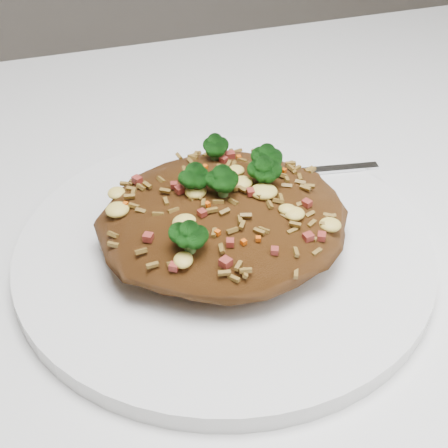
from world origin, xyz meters
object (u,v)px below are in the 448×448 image
Objects in this scene: dining_table at (270,323)px; plate at (224,248)px; fried_rice at (224,209)px; fork at (291,173)px.

plate reaches higher than dining_table.
dining_table is at bearing 6.01° from plate.
fried_rice is (0.00, 0.00, 0.03)m from plate.
fork reaches higher than dining_table.
fried_rice is 1.07× the size of fork.
dining_table is 0.14m from fried_rice.
plate is at bearing -119.84° from fried_rice.
plate is at bearing -131.59° from fork.
fried_rice is at bearing 60.16° from plate.
fried_rice reaches higher than fork.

